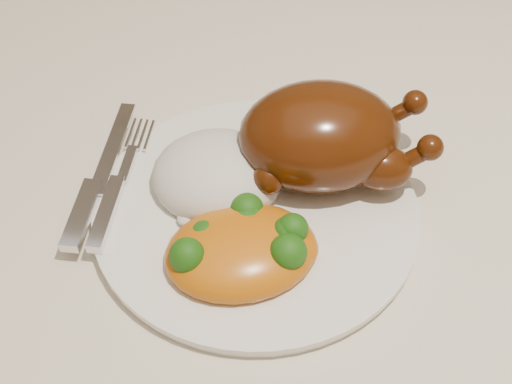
# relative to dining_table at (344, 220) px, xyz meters

# --- Properties ---
(dining_table) EXTENTS (1.60, 0.90, 0.76)m
(dining_table) POSITION_rel_dining_table_xyz_m (0.00, 0.00, 0.00)
(dining_table) COLOR brown
(dining_table) RESTS_ON floor
(tablecloth) EXTENTS (1.73, 1.03, 0.18)m
(tablecloth) POSITION_rel_dining_table_xyz_m (0.00, 0.00, 0.07)
(tablecloth) COLOR beige
(tablecloth) RESTS_ON dining_table
(dinner_plate) EXTENTS (0.30, 0.30, 0.01)m
(dinner_plate) POSITION_rel_dining_table_xyz_m (-0.08, -0.10, 0.11)
(dinner_plate) COLOR white
(dinner_plate) RESTS_ON tablecloth
(roast_chicken) EXTENTS (0.19, 0.14, 0.09)m
(roast_chicken) POSITION_rel_dining_table_xyz_m (-0.03, -0.04, 0.16)
(roast_chicken) COLOR #4A2008
(roast_chicken) RESTS_ON dinner_plate
(rice_mound) EXTENTS (0.13, 0.12, 0.06)m
(rice_mound) POSITION_rel_dining_table_xyz_m (-0.12, -0.08, 0.13)
(rice_mound) COLOR white
(rice_mound) RESTS_ON dinner_plate
(mac_and_cheese) EXTENTS (0.15, 0.14, 0.05)m
(mac_and_cheese) POSITION_rel_dining_table_xyz_m (-0.07, -0.15, 0.13)
(mac_and_cheese) COLOR orange
(mac_and_cheese) RESTS_ON dinner_plate
(cutlery) EXTENTS (0.04, 0.18, 0.01)m
(cutlery) POSITION_rel_dining_table_xyz_m (-0.21, -0.11, 0.12)
(cutlery) COLOR silver
(cutlery) RESTS_ON dinner_plate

